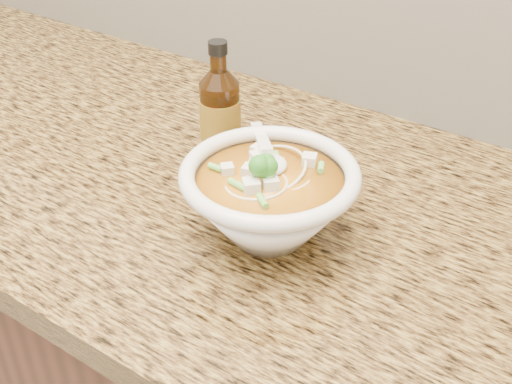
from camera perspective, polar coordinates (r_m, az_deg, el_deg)
The scene contains 4 objects.
cabinet at distance 1.27m, azimuth -3.78°, elevation -15.93°, with size 4.00×0.65×0.86m, color black.
counter_slab at distance 0.97m, azimuth -4.78°, elevation 1.35°, with size 4.00×0.68×0.04m, color olive.
soup_bowl at distance 0.79m, azimuth 1.20°, elevation -0.75°, with size 0.22×0.22×0.12m.
hot_sauce_bottle at distance 0.94m, azimuth -3.20°, elevation 6.76°, with size 0.08×0.08×0.18m.
Camera 1 is at (0.52, 1.05, 1.41)m, focal length 45.00 mm.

